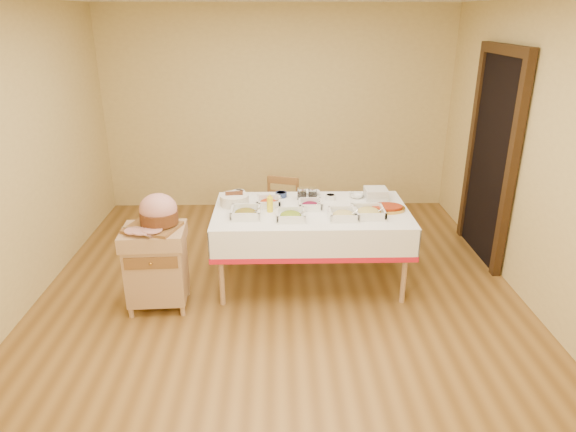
% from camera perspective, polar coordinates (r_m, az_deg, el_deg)
% --- Properties ---
extents(room_shell, '(5.00, 5.00, 5.00)m').
position_cam_1_polar(room_shell, '(4.35, -1.01, 5.98)').
color(room_shell, brown).
rests_on(room_shell, ground).
extents(doorway, '(0.09, 1.10, 2.20)m').
position_cam_1_polar(doorway, '(5.72, 21.75, 6.31)').
color(doorway, black).
rests_on(doorway, ground).
extents(dining_table, '(1.82, 1.02, 0.76)m').
position_cam_1_polar(dining_table, '(4.88, 2.54, -1.01)').
color(dining_table, tan).
rests_on(dining_table, ground).
extents(butcher_cart, '(0.55, 0.47, 0.76)m').
position_cam_1_polar(butcher_cart, '(4.67, -14.43, -5.09)').
color(butcher_cart, tan).
rests_on(butcher_cart, ground).
extents(dining_chair, '(0.47, 0.46, 0.84)m').
position_cam_1_polar(dining_chair, '(5.54, -0.93, 0.00)').
color(dining_chair, brown).
rests_on(dining_chair, ground).
extents(ham_on_board, '(0.46, 0.44, 0.30)m').
position_cam_1_polar(ham_on_board, '(4.51, -14.29, 0.28)').
color(ham_on_board, brown).
rests_on(ham_on_board, butcher_cart).
extents(serving_dish_a, '(0.27, 0.26, 0.12)m').
position_cam_1_polar(serving_dish_a, '(4.64, -4.74, 0.38)').
color(serving_dish_a, silver).
rests_on(serving_dish_a, dining_table).
extents(serving_dish_b, '(0.25, 0.25, 0.10)m').
position_cam_1_polar(serving_dish_b, '(4.58, 0.31, 0.08)').
color(serving_dish_b, silver).
rests_on(serving_dish_b, dining_table).
extents(serving_dish_c, '(0.25, 0.25, 0.10)m').
position_cam_1_polar(serving_dish_c, '(4.62, 6.18, 0.17)').
color(serving_dish_c, silver).
rests_on(serving_dish_c, dining_table).
extents(serving_dish_d, '(0.28, 0.28, 0.11)m').
position_cam_1_polar(serving_dish_d, '(4.70, 8.90, 0.44)').
color(serving_dish_d, silver).
rests_on(serving_dish_d, dining_table).
extents(serving_dish_e, '(0.24, 0.23, 0.11)m').
position_cam_1_polar(serving_dish_e, '(4.90, -2.16, 1.55)').
color(serving_dish_e, silver).
rests_on(serving_dish_e, dining_table).
extents(serving_dish_f, '(0.23, 0.22, 0.10)m').
position_cam_1_polar(serving_dish_f, '(4.83, 2.48, 1.26)').
color(serving_dish_f, silver).
rests_on(serving_dish_f, dining_table).
extents(small_bowl_left, '(0.13, 0.13, 0.06)m').
position_cam_1_polar(small_bowl_left, '(5.16, -5.52, 2.52)').
color(small_bowl_left, silver).
rests_on(small_bowl_left, dining_table).
extents(small_bowl_mid, '(0.12, 0.12, 0.05)m').
position_cam_1_polar(small_bowl_mid, '(5.13, -0.77, 2.43)').
color(small_bowl_mid, navy).
rests_on(small_bowl_mid, dining_table).
extents(small_bowl_right, '(0.10, 0.10, 0.05)m').
position_cam_1_polar(small_bowl_right, '(5.07, 4.75, 2.14)').
color(small_bowl_right, silver).
rests_on(small_bowl_right, dining_table).
extents(bowl_white_imported, '(0.20, 0.20, 0.04)m').
position_cam_1_polar(bowl_white_imported, '(5.21, 2.67, 2.62)').
color(bowl_white_imported, silver).
rests_on(bowl_white_imported, dining_table).
extents(bowl_small_imported, '(0.18, 0.18, 0.04)m').
position_cam_1_polar(bowl_small_imported, '(5.15, 7.61, 2.27)').
color(bowl_small_imported, silver).
rests_on(bowl_small_imported, dining_table).
extents(preserve_jar_left, '(0.09, 0.09, 0.12)m').
position_cam_1_polar(preserve_jar_left, '(5.05, 1.54, 2.43)').
color(preserve_jar_left, silver).
rests_on(preserve_jar_left, dining_table).
extents(preserve_jar_right, '(0.09, 0.09, 0.12)m').
position_cam_1_polar(preserve_jar_right, '(5.06, 2.76, 2.42)').
color(preserve_jar_right, silver).
rests_on(preserve_jar_right, dining_table).
extents(mustard_bottle, '(0.06, 0.06, 0.18)m').
position_cam_1_polar(mustard_bottle, '(4.73, -2.02, 1.38)').
color(mustard_bottle, yellow).
rests_on(mustard_bottle, dining_table).
extents(bread_basket, '(0.28, 0.28, 0.12)m').
position_cam_1_polar(bread_basket, '(4.93, -5.98, 1.83)').
color(bread_basket, silver).
rests_on(bread_basket, dining_table).
extents(plate_stack, '(0.22, 0.22, 0.11)m').
position_cam_1_polar(plate_stack, '(5.14, 9.73, 2.46)').
color(plate_stack, silver).
rests_on(plate_stack, dining_table).
extents(brass_platter, '(0.34, 0.24, 0.04)m').
position_cam_1_polar(brass_platter, '(4.87, 10.93, 0.87)').
color(brass_platter, '#BE8E35').
rests_on(brass_platter, dining_table).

